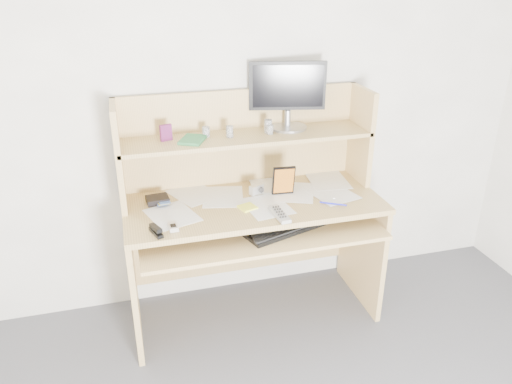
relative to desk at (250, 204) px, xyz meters
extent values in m
cube|color=white|center=(0.00, 0.24, 0.56)|extent=(3.60, 0.04, 2.50)
cube|color=tan|center=(0.00, -0.08, 0.04)|extent=(1.40, 0.60, 0.03)
cube|color=tan|center=(-0.68, -0.08, -0.33)|extent=(0.03, 0.56, 0.72)
cube|color=tan|center=(0.68, -0.08, -0.33)|extent=(0.03, 0.56, 0.72)
cube|color=tan|center=(0.00, 0.20, -0.36)|extent=(1.34, 0.02, 0.41)
cube|color=tan|center=(0.00, -0.20, -0.05)|extent=(1.28, 0.55, 0.02)
cube|color=tan|center=(0.00, 0.21, 0.33)|extent=(1.40, 0.02, 0.55)
cube|color=tan|center=(-0.68, 0.07, 0.33)|extent=(0.03, 0.30, 0.55)
cube|color=tan|center=(0.68, 0.07, 0.33)|extent=(0.03, 0.30, 0.55)
cube|color=tan|center=(0.00, 0.07, 0.38)|extent=(1.38, 0.30, 0.02)
cube|color=white|center=(0.00, -0.08, 0.06)|extent=(1.32, 0.54, 0.01)
cube|color=black|center=(0.12, -0.26, -0.03)|extent=(0.47, 0.29, 0.02)
cube|color=black|center=(0.12, -0.26, -0.02)|extent=(0.44, 0.27, 0.01)
cube|color=#A7A6A2|center=(0.08, -0.29, 0.07)|extent=(0.07, 0.20, 0.02)
cube|color=silver|center=(-0.46, -0.28, 0.07)|extent=(0.05, 0.09, 0.02)
cube|color=black|center=(-0.55, -0.31, 0.08)|extent=(0.06, 0.12, 0.03)
cube|color=black|center=(-0.51, 0.04, 0.08)|extent=(0.13, 0.11, 0.03)
cube|color=yellow|center=(-0.05, -0.15, 0.06)|extent=(0.11, 0.11, 0.01)
cube|color=silver|center=(0.04, 0.00, 0.09)|extent=(0.09, 0.07, 0.05)
cube|color=black|center=(0.18, -0.05, 0.15)|extent=(0.12, 0.02, 0.17)
cylinder|color=#1A1CC3|center=(0.40, -0.24, 0.07)|extent=(0.13, 0.08, 0.01)
cube|color=#A81E16|center=(-0.43, 0.09, 0.43)|extent=(0.07, 0.04, 0.09)
cube|color=#34844A|center=(-0.30, 0.05, 0.39)|extent=(0.17, 0.19, 0.02)
cylinder|color=black|center=(-0.22, 0.10, 0.41)|extent=(0.04, 0.04, 0.06)
cylinder|color=white|center=(-0.09, 0.06, 0.42)|extent=(0.05, 0.05, 0.06)
cylinder|color=black|center=(0.13, 0.06, 0.41)|extent=(0.05, 0.05, 0.05)
cylinder|color=white|center=(0.13, 0.08, 0.42)|extent=(0.05, 0.05, 0.07)
cylinder|color=#A2A3A7|center=(0.26, 0.13, 0.39)|extent=(0.21, 0.21, 0.01)
cylinder|color=#A2A3A7|center=(0.26, 0.14, 0.44)|extent=(0.04, 0.04, 0.09)
cube|color=black|center=(0.26, 0.16, 0.62)|extent=(0.42, 0.12, 0.27)
cube|color=black|center=(0.26, 0.14, 0.62)|extent=(0.38, 0.09, 0.23)
camera|label=1|loc=(-0.64, -2.46, 1.24)|focal=35.00mm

